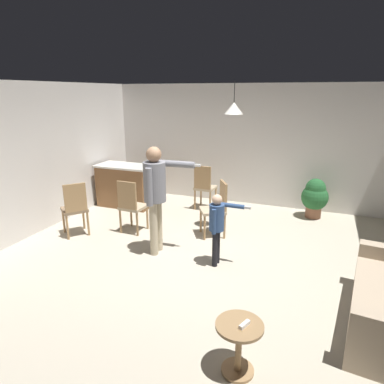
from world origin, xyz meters
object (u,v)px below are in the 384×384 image
spare_remote_on_table (244,325)px  kitchen_counter (126,185)px  person_adult (156,189)px  dining_chair_spare (204,185)px  dining_chair_near_wall (131,204)px  potted_plant_corner (315,196)px  dining_chair_by_counter (217,207)px  person_child (217,222)px  dining_chair_centre_back (75,207)px  side_table_by_couch (239,342)px

spare_remote_on_table → kitchen_counter: bearing=133.2°
kitchen_counter → spare_remote_on_table: bearing=-46.8°
person_adult → dining_chair_spare: person_adult is taller
person_adult → dining_chair_near_wall: person_adult is taller
dining_chair_near_wall → potted_plant_corner: size_ratio=1.21×
dining_chair_by_counter → dining_chair_near_wall: bearing=76.1°
kitchen_counter → person_child: 3.36m
person_adult → dining_chair_near_wall: size_ratio=1.73×
person_child → dining_chair_centre_back: person_child is taller
dining_chair_centre_back → spare_remote_on_table: bearing=-81.0°
kitchen_counter → dining_chair_by_counter: bearing=-19.5°
dining_chair_by_counter → potted_plant_corner: bearing=-75.6°
dining_chair_spare → dining_chair_near_wall: bearing=-113.3°
person_child → dining_chair_spare: 2.54m
side_table_by_couch → dining_chair_spare: bearing=113.1°
kitchen_counter → person_child: (2.76, -1.92, 0.21)m
potted_plant_corner → side_table_by_couch: bearing=-96.0°
potted_plant_corner → spare_remote_on_table: size_ratio=6.36×
dining_chair_centre_back → person_child: bearing=-53.7°
dining_chair_near_wall → spare_remote_on_table: (2.67, -2.53, -0.01)m
kitchen_counter → dining_chair_centre_back: dining_chair_centre_back is taller
person_child → dining_chair_centre_back: (-2.69, 0.13, -0.14)m
dining_chair_by_counter → spare_remote_on_table: size_ratio=7.69×
dining_chair_centre_back → dining_chair_spare: same height
kitchen_counter → dining_chair_near_wall: size_ratio=1.26×
dining_chair_near_wall → side_table_by_couch: bearing=-42.0°
dining_chair_centre_back → dining_chair_spare: size_ratio=1.00×
dining_chair_centre_back → dining_chair_spare: (1.68, 2.20, 0.00)m
person_adult → dining_chair_spare: size_ratio=1.73×
person_child → dining_chair_near_wall: person_child is taller
person_adult → person_child: person_adult is taller
person_child → spare_remote_on_table: (0.84, -1.92, -0.15)m
dining_chair_centre_back → spare_remote_on_table: 4.08m
side_table_by_couch → person_child: (-0.80, 1.91, 0.36)m
kitchen_counter → person_adult: person_adult is taller
dining_chair_near_wall → dining_chair_centre_back: (-0.86, -0.49, 0.00)m
kitchen_counter → side_table_by_couch: 5.22m
dining_chair_by_counter → potted_plant_corner: (1.61, 1.60, -0.09)m
dining_chair_centre_back → potted_plant_corner: size_ratio=1.21×
dining_chair_by_counter → dining_chair_centre_back: (-2.36, -0.93, 0.00)m
dining_chair_by_counter → dining_chair_near_wall: size_ratio=1.00×
dining_chair_spare → potted_plant_corner: 2.31m
dining_chair_centre_back → spare_remote_on_table: size_ratio=7.69×
side_table_by_couch → dining_chair_near_wall: (-2.63, 2.52, 0.22)m
kitchen_counter → potted_plant_corner: bearing=10.5°
dining_chair_near_wall → spare_remote_on_table: 3.68m
dining_chair_near_wall → dining_chair_centre_back: 0.99m
dining_chair_spare → spare_remote_on_table: bearing=-64.1°
person_adult → potted_plant_corner: bearing=135.7°
kitchen_counter → dining_chair_spare: 1.80m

